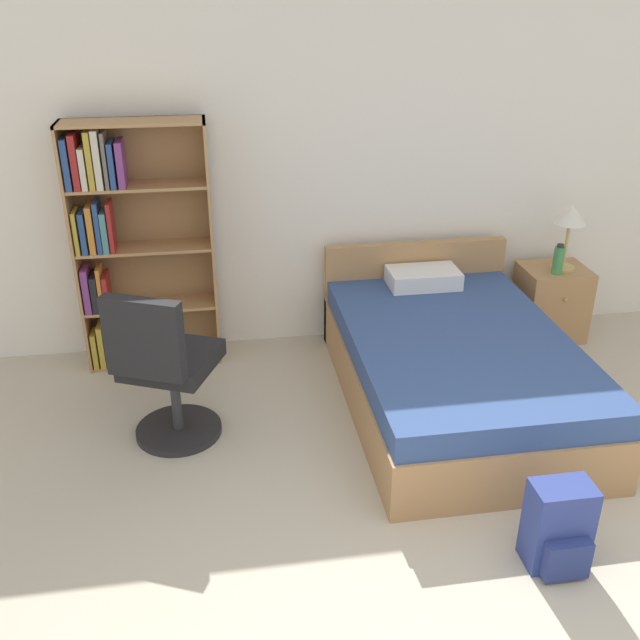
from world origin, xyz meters
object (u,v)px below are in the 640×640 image
(water_bottle, at_px, (558,260))
(backpack_blue, at_px, (559,528))
(bookshelf, at_px, (125,246))
(table_lamp, at_px, (570,219))
(office_chair, at_px, (165,370))
(nightstand, at_px, (551,302))
(bed, at_px, (452,364))

(water_bottle, xyz_separation_m, backpack_blue, (-0.96, -2.14, -0.45))
(bookshelf, height_order, table_lamp, bookshelf)
(office_chair, distance_m, nightstand, 2.98)
(nightstand, bearing_deg, table_lamp, -25.10)
(bed, bearing_deg, table_lamp, 35.04)
(bookshelf, xyz_separation_m, nightstand, (3.08, -0.08, -0.60))
(bookshelf, height_order, water_bottle, bookshelf)
(water_bottle, bearing_deg, backpack_blue, -114.22)
(bookshelf, height_order, nightstand, bookshelf)
(table_lamp, relative_size, water_bottle, 2.18)
(office_chair, bearing_deg, bookshelf, 104.19)
(bed, bearing_deg, bookshelf, 157.27)
(water_bottle, relative_size, backpack_blue, 0.51)
(bookshelf, relative_size, table_lamp, 3.44)
(bed, height_order, table_lamp, table_lamp)
(bed, distance_m, backpack_blue, 1.47)
(table_lamp, bearing_deg, bookshelf, 178.15)
(office_chair, height_order, backpack_blue, office_chair)
(bookshelf, xyz_separation_m, table_lamp, (3.12, -0.10, 0.06))
(bookshelf, bearing_deg, backpack_blue, -48.29)
(table_lamp, relative_size, backpack_blue, 1.12)
(nightstand, height_order, water_bottle, water_bottle)
(office_chair, bearing_deg, bed, 6.15)
(table_lamp, bearing_deg, water_bottle, -137.46)
(office_chair, relative_size, backpack_blue, 2.30)
(office_chair, xyz_separation_m, table_lamp, (2.86, 0.95, 0.45))
(bookshelf, bearing_deg, nightstand, -1.52)
(water_bottle, bearing_deg, table_lamp, 42.54)
(bed, distance_m, table_lamp, 1.48)
(office_chair, distance_m, backpack_blue, 2.23)
(water_bottle, bearing_deg, bed, -145.70)
(table_lamp, bearing_deg, backpack_blue, -115.30)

